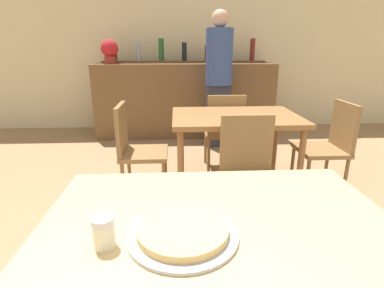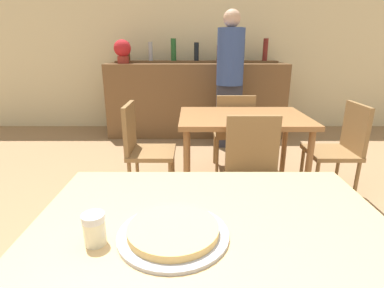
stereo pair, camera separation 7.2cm
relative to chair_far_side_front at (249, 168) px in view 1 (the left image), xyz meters
name	(u,v)px [view 1 (the left image)]	position (x,y,z in m)	size (l,w,h in m)	color
wall_back	(184,40)	(-0.37, 3.07, 0.92)	(8.00, 0.05, 2.80)	beige
dining_table_near	(219,243)	(-0.37, -1.07, 0.18)	(1.19, 0.87, 0.74)	tan
dining_table_far	(235,125)	(0.00, 0.55, 0.17)	(1.07, 0.75, 0.74)	brown
bar_counter	(185,100)	(-0.37, 2.56, 0.05)	(2.60, 0.56, 1.07)	brown
bar_back_shelf	(186,58)	(-0.34, 2.70, 0.65)	(2.39, 0.24, 0.34)	brown
chair_far_side_front	(249,168)	(0.00, 0.00, 0.00)	(0.40, 0.40, 0.84)	olive
chair_far_side_back	(224,128)	(0.00, 1.09, 0.00)	(0.40, 0.40, 0.84)	olive
chair_far_side_left	(135,146)	(-0.86, 0.55, 0.00)	(0.40, 0.40, 0.84)	olive
chair_far_side_right	(330,143)	(0.86, 0.55, 0.00)	(0.40, 0.40, 0.84)	olive
pizza_tray	(183,232)	(-0.49, -1.13, 0.27)	(0.34, 0.34, 0.04)	#A3A3A8
cheese_shaker	(104,232)	(-0.72, -1.17, 0.31)	(0.07, 0.07, 0.10)	beige
person_standing	(219,76)	(0.05, 1.98, 0.46)	(0.34, 0.34, 1.73)	#2D2D38
potted_plant	(110,50)	(-1.42, 2.51, 0.77)	(0.24, 0.24, 0.33)	maroon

